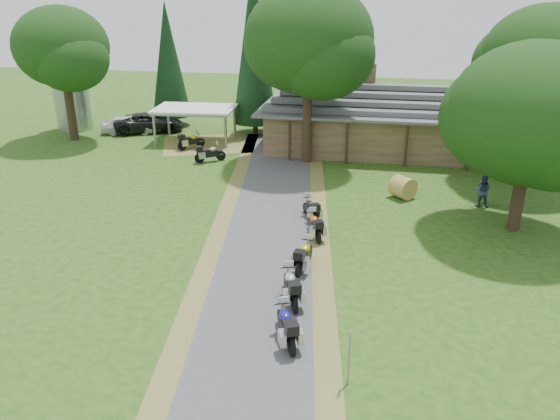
% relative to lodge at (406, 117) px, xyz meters
% --- Properties ---
extents(ground, '(120.00, 120.00, 0.00)m').
position_rel_lodge_xyz_m(ground, '(-6.00, -24.00, -2.45)').
color(ground, '#244814').
rests_on(ground, ground).
extents(driveway, '(51.95, 51.95, 0.00)m').
position_rel_lodge_xyz_m(driveway, '(-6.50, -20.00, -2.45)').
color(driveway, '#404042').
rests_on(driveway, ground).
extents(lodge, '(21.40, 9.40, 4.90)m').
position_rel_lodge_xyz_m(lodge, '(0.00, 0.00, 0.00)').
color(lodge, brown).
rests_on(lodge, ground).
extents(silo, '(3.16, 3.16, 5.94)m').
position_rel_lodge_xyz_m(silo, '(-27.90, 1.45, 0.52)').
color(silo, gray).
rests_on(silo, ground).
extents(carport, '(6.47, 4.54, 2.69)m').
position_rel_lodge_xyz_m(carport, '(-16.24, -0.53, -1.11)').
color(carport, white).
rests_on(carport, ground).
extents(car_white_sedan, '(3.70, 6.04, 1.88)m').
position_rel_lodge_xyz_m(car_white_sedan, '(-22.60, 0.80, -1.51)').
color(car_white_sedan, white).
rests_on(car_white_sedan, ground).
extents(car_dark_suv, '(4.94, 6.82, 2.40)m').
position_rel_lodge_xyz_m(car_dark_suv, '(-21.15, 1.60, -1.25)').
color(car_dark_suv, black).
rests_on(car_dark_suv, ground).
extents(motorcycle_row_a, '(1.41, 2.15, 1.40)m').
position_rel_lodge_xyz_m(motorcycle_row_a, '(-4.54, -25.57, -1.75)').
color(motorcycle_row_a, navy).
rests_on(motorcycle_row_a, ground).
extents(motorcycle_row_b, '(1.35, 2.21, 1.44)m').
position_rel_lodge_xyz_m(motorcycle_row_b, '(-4.81, -22.98, -1.73)').
color(motorcycle_row_b, '#989AA0').
rests_on(motorcycle_row_b, ground).
extents(motorcycle_row_c, '(0.92, 2.07, 1.37)m').
position_rel_lodge_xyz_m(motorcycle_row_c, '(-4.69, -20.20, -1.77)').
color(motorcycle_row_c, '#C4B409').
rests_on(motorcycle_row_c, ground).
extents(motorcycle_row_d, '(1.27, 2.04, 1.33)m').
position_rel_lodge_xyz_m(motorcycle_row_d, '(-4.64, -16.87, -1.79)').
color(motorcycle_row_d, '#DC4F14').
rests_on(motorcycle_row_d, ground).
extents(motorcycle_row_e, '(1.39, 1.91, 1.26)m').
position_rel_lodge_xyz_m(motorcycle_row_e, '(-5.13, -14.66, -1.82)').
color(motorcycle_row_e, black).
rests_on(motorcycle_row_e, ground).
extents(motorcycle_carport_a, '(1.83, 1.93, 1.37)m').
position_rel_lodge_xyz_m(motorcycle_carport_a, '(-15.88, -2.80, -1.76)').
color(motorcycle_carport_a, gold).
rests_on(motorcycle_carport_a, ground).
extents(motorcycle_carport_b, '(2.00, 1.66, 1.36)m').
position_rel_lodge_xyz_m(motorcycle_carport_b, '(-13.45, -5.75, -1.77)').
color(motorcycle_carport_b, gray).
rests_on(motorcycle_carport_b, ground).
extents(person_a, '(0.72, 0.63, 2.10)m').
position_rel_lodge_xyz_m(person_a, '(4.13, -10.73, -1.40)').
color(person_a, '#2F3C56').
rests_on(person_a, ground).
extents(person_b, '(0.69, 0.55, 2.18)m').
position_rel_lodge_xyz_m(person_b, '(4.02, -11.14, -1.36)').
color(person_b, '#2F3C56').
rests_on(person_b, ground).
extents(hay_bale, '(1.72, 1.71, 1.27)m').
position_rel_lodge_xyz_m(hay_bale, '(-0.29, -10.56, -1.82)').
color(hay_bale, '#A27E3B').
rests_on(hay_bale, ground).
extents(sign_post, '(0.35, 0.06, 1.94)m').
position_rel_lodge_xyz_m(sign_post, '(-2.28, -27.44, -1.48)').
color(sign_post, gray).
rests_on(sign_post, ground).
extents(oak_lodge_left, '(8.41, 8.41, 13.44)m').
position_rel_lodge_xyz_m(oak_lodge_left, '(-6.76, -4.54, 4.27)').
color(oak_lodge_left, black).
rests_on(oak_lodge_left, ground).
extents(oak_lodge_right, '(7.43, 7.43, 12.11)m').
position_rel_lodge_xyz_m(oak_lodge_right, '(7.47, -5.73, 3.60)').
color(oak_lodge_right, black).
rests_on(oak_lodge_right, ground).
extents(oak_driveway, '(7.94, 7.94, 9.55)m').
position_rel_lodge_xyz_m(oak_driveway, '(5.17, -14.13, 2.33)').
color(oak_driveway, black).
rests_on(oak_driveway, ground).
extents(oak_silo, '(7.13, 7.13, 11.69)m').
position_rel_lodge_xyz_m(oak_silo, '(-26.05, -1.97, 3.40)').
color(oak_silo, black).
rests_on(oak_silo, ground).
extents(cedar_near, '(3.66, 3.66, 13.50)m').
position_rel_lodge_xyz_m(cedar_near, '(-12.16, 2.83, 4.30)').
color(cedar_near, black).
rests_on(cedar_near, ground).
extents(cedar_far, '(3.37, 3.37, 10.49)m').
position_rel_lodge_xyz_m(cedar_far, '(-20.04, 4.26, 2.79)').
color(cedar_far, black).
rests_on(cedar_far, ground).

